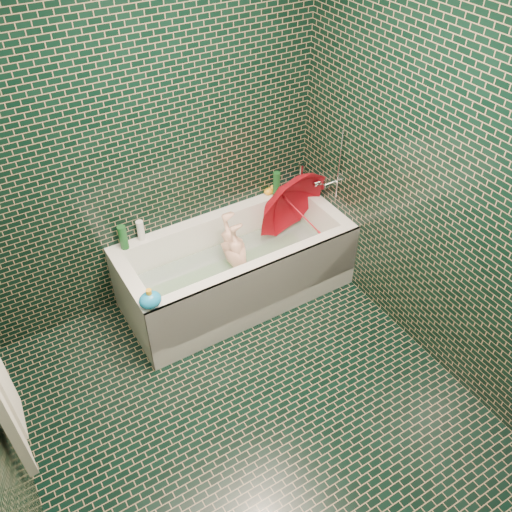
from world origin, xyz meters
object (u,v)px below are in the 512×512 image
bath_toy (150,300)px  bathtub (237,274)px  rubber_duck (269,191)px  child (239,263)px  umbrella (301,214)px

bath_toy → bathtub: bearing=35.4°
rubber_duck → bathtub: bearing=-120.9°
child → rubber_duck: 0.66m
bathtub → bath_toy: size_ratio=10.17×
bathtub → bath_toy: bearing=-158.5°
child → rubber_duck: bearing=137.2°
umbrella → rubber_duck: bearing=87.0°
child → bath_toy: size_ratio=4.94×
bath_toy → child: bearing=34.9°
bath_toy → rubber_duck: bearing=41.2°
bath_toy → umbrella: bearing=25.3°
bathtub → umbrella: size_ratio=2.76×
rubber_duck → bath_toy: (-1.29, -0.67, 0.02)m
umbrella → rubber_duck: size_ratio=5.81×
rubber_duck → bath_toy: bath_toy is taller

